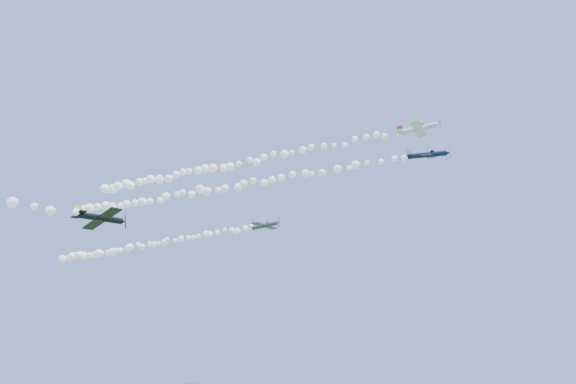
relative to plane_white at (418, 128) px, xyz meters
The scene contains 7 objects.
plane_white is the anchor object (origin of this frame).
smoke_trail_white 38.19m from the plane_white, behind, with size 71.75×6.48×3.16m, color white, non-canonical shape.
plane_navy 8.27m from the plane_white, 63.80° to the right, with size 7.06×7.22×2.56m.
smoke_trail_navy 37.87m from the plane_white, 169.43° to the right, with size 73.13×7.36×2.78m, color white, non-canonical shape.
plane_grey 36.12m from the plane_white, behind, with size 7.26×7.53×1.92m.
smoke_trail_grey 69.84m from the plane_white, behind, with size 65.22×5.11×3.23m, color white, non-canonical shape.
plane_black 53.46m from the plane_white, 140.39° to the right, with size 8.37×8.00×2.30m.
Camera 1 is at (43.46, -77.21, 17.88)m, focal length 30.00 mm.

